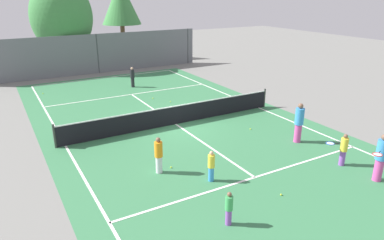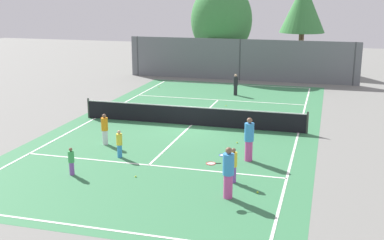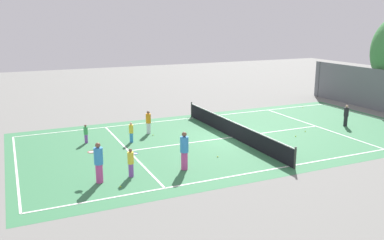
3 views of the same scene
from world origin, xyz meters
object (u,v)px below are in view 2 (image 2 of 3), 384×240
Objects in this scene: player_0 at (236,84)px; player_6 at (71,161)px; player_5 at (233,164)px; tennis_ball_7 at (237,143)px; player_4 at (105,129)px; tennis_ball_5 at (226,106)px; tennis_ball_3 at (136,176)px; player_1 at (119,144)px; tennis_ball_2 at (159,87)px; tennis_ball_6 at (258,192)px; player_3 at (249,139)px; tennis_ball_4 at (188,120)px; tennis_ball_1 at (117,144)px; player_2 at (228,172)px; tennis_ball_0 at (232,111)px.

player_0 is 1.32× the size of player_6.
player_5 is at bearing 8.47° from player_6.
player_4 is at bearing -162.90° from tennis_ball_7.
player_6 is 13.42m from tennis_ball_5.
tennis_ball_5 is at bearing 86.11° from tennis_ball_3.
player_1 is at bearing -99.38° from player_0.
tennis_ball_2 is (-2.64, 17.67, -0.52)m from player_6.
tennis_ball_6 is at bearing -72.48° from tennis_ball_7.
player_1 is 10.88m from tennis_ball_5.
player_5 is 19.97× the size of tennis_ball_5.
player_3 reaches higher than player_0.
tennis_ball_3 is 1.00× the size of tennis_ball_4.
player_3 is 27.82× the size of tennis_ball_2.
tennis_ball_2 is at bearing 103.17° from player_1.
player_5 is at bearing -77.16° from tennis_ball_5.
player_6 is (-6.06, -0.90, -0.13)m from player_5.
player_1 is 17.88× the size of tennis_ball_1.
player_3 is at bearing 38.65° from tennis_ball_3.
player_0 is 0.80× the size of player_2.
tennis_ball_2 is 18.01m from tennis_ball_3.
tennis_ball_6 is (3.16, -11.64, 0.00)m from tennis_ball_0.
player_4 is 21.77× the size of tennis_ball_2.
player_2 is 27.32× the size of tennis_ball_2.
player_0 is 15.74m from player_5.
player_5 is 11.08m from tennis_ball_0.
player_2 is 1.48m from player_5.
player_0 reaches higher than player_1.
player_1 is 17.88× the size of tennis_ball_3.
tennis_ball_5 is at bearing 75.75° from player_6.
player_6 is (-6.24, -3.43, -0.38)m from player_3.
player_2 reaches higher than player_1.
tennis_ball_1 is at bearing 152.57° from player_5.
tennis_ball_2 is 14.41m from tennis_ball_7.
player_2 is at bearing -80.17° from player_0.
tennis_ball_4 is 1.00× the size of tennis_ball_6.
player_0 is 1.00× the size of player_4.
tennis_ball_6 is at bearing -26.63° from player_4.
tennis_ball_0 is at bearing 105.43° from player_3.
player_3 is at bearing -58.05° from tennis_ball_2.
tennis_ball_0 is 1.00× the size of tennis_ball_1.
player_6 is 2.53m from tennis_ball_3.
player_2 is 0.98× the size of player_3.
player_2 is 10.48m from tennis_ball_4.
player_4 reaches higher than tennis_ball_0.
tennis_ball_4 is at bearing 69.16° from tennis_ball_1.
player_5 is (-0.18, -2.53, -0.25)m from player_3.
player_0 is at bearing 80.62° from tennis_ball_4.
player_4 reaches higher than player_5.
player_1 is 6.61m from tennis_ball_6.
player_1 is at bearing -169.03° from player_3.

